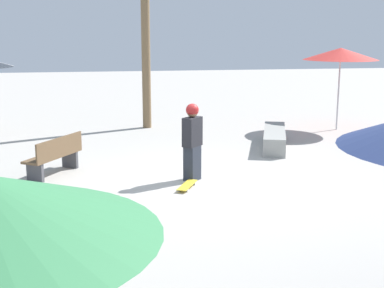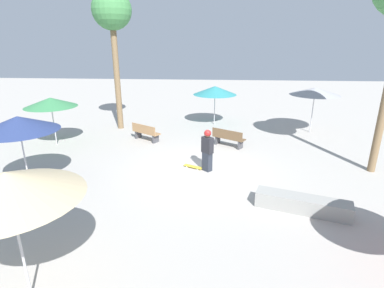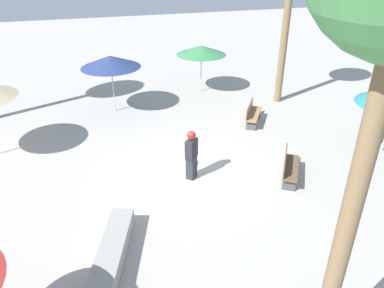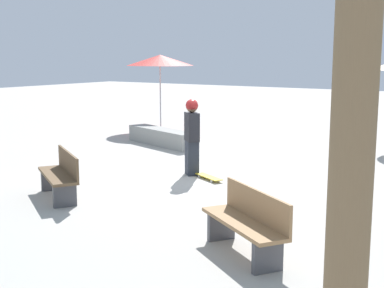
% 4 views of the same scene
% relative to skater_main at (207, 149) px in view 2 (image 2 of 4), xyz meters
% --- Properties ---
extents(ground_plane, '(60.00, 60.00, 0.00)m').
position_rel_skater_main_xyz_m(ground_plane, '(-0.24, -0.11, -0.89)').
color(ground_plane, '#ADA8A0').
extents(skater_main, '(0.49, 0.47, 1.65)m').
position_rel_skater_main_xyz_m(skater_main, '(0.00, 0.00, 0.00)').
color(skater_main, '#282D38').
rests_on(skater_main, ground_plane).
extents(skateboard, '(0.81, 0.54, 0.07)m').
position_rel_skater_main_xyz_m(skateboard, '(-0.56, 0.20, -0.83)').
color(skateboard, gold).
rests_on(skateboard, ground_plane).
extents(concrete_ledge, '(2.71, 1.36, 0.47)m').
position_rel_skater_main_xyz_m(concrete_ledge, '(2.87, -2.75, -0.65)').
color(concrete_ledge, gray).
rests_on(concrete_ledge, ground_plane).
extents(bench_near, '(1.58, 1.24, 0.85)m').
position_rel_skater_main_xyz_m(bench_near, '(-3.20, 3.52, -0.46)').
color(bench_near, '#47474C').
rests_on(bench_near, ground_plane).
extents(bench_far, '(1.59, 1.22, 0.85)m').
position_rel_skater_main_xyz_m(bench_far, '(0.92, 2.91, -0.46)').
color(bench_far, '#47474C').
rests_on(bench_far, ground_plane).
extents(shade_umbrella_tan, '(2.57, 2.57, 2.65)m').
position_rel_skater_main_xyz_m(shade_umbrella_tan, '(-3.28, -6.35, 1.52)').
color(shade_umbrella_tan, '#B7B7BC').
rests_on(shade_umbrella_tan, ground_plane).
extents(shade_umbrella_green, '(2.40, 2.40, 2.29)m').
position_rel_skater_main_xyz_m(shade_umbrella_green, '(-7.44, 2.63, 1.18)').
color(shade_umbrella_green, '#B7B7BC').
rests_on(shade_umbrella_green, ground_plane).
extents(shade_umbrella_grey, '(2.61, 2.61, 2.46)m').
position_rel_skater_main_xyz_m(shade_umbrella_grey, '(5.54, 5.69, 1.38)').
color(shade_umbrella_grey, '#B7B7BC').
rests_on(shade_umbrella_grey, ground_plane).
extents(shade_umbrella_teal, '(2.57, 2.57, 2.29)m').
position_rel_skater_main_xyz_m(shade_umbrella_teal, '(0.23, 7.08, 1.15)').
color(shade_umbrella_teal, '#B7B7BC').
rests_on(shade_umbrella_teal, ground_plane).
extents(shade_umbrella_navy, '(2.52, 2.52, 2.48)m').
position_rel_skater_main_xyz_m(shade_umbrella_navy, '(-6.11, -1.77, 1.34)').
color(shade_umbrella_navy, '#B7B7BC').
rests_on(shade_umbrella_navy, ground_plane).
extents(palm_tree_far_back, '(2.05, 2.05, 7.35)m').
position_rel_skater_main_xyz_m(palm_tree_far_back, '(-5.18, 5.72, 5.22)').
color(palm_tree_far_back, brown).
rests_on(palm_tree_far_back, ground_plane).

